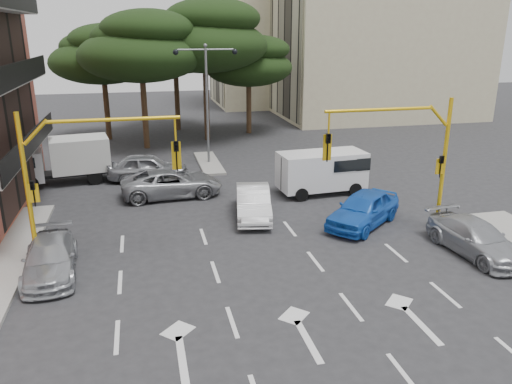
# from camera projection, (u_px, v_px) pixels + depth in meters

# --- Properties ---
(ground) EXTENTS (120.00, 120.00, 0.00)m
(ground) POSITION_uv_depth(u_px,v_px,m) (266.00, 267.00, 19.32)
(ground) COLOR #28282B
(ground) RESTS_ON ground
(median_strip) EXTENTS (1.40, 6.00, 0.15)m
(median_strip) POSITION_uv_depth(u_px,v_px,m) (209.00, 163.00, 34.11)
(median_strip) COLOR gray
(median_strip) RESTS_ON ground
(apartment_beige_near) EXTENTS (20.20, 12.15, 18.70)m
(apartment_beige_near) POSITION_uv_depth(u_px,v_px,m) (380.00, 24.00, 50.37)
(apartment_beige_near) COLOR #C1B491
(apartment_beige_near) RESTS_ON ground
(apartment_beige_far) EXTENTS (16.20, 12.15, 16.70)m
(apartment_beige_far) POSITION_uv_depth(u_px,v_px,m) (281.00, 33.00, 60.28)
(apartment_beige_far) COLOR #C1B491
(apartment_beige_far) RESTS_ON ground
(pine_left_near) EXTENTS (9.15, 9.15, 10.23)m
(pine_left_near) POSITION_uv_depth(u_px,v_px,m) (141.00, 46.00, 36.45)
(pine_left_near) COLOR #382616
(pine_left_near) RESTS_ON ground
(pine_center) EXTENTS (9.98, 9.98, 11.16)m
(pine_center) POSITION_uv_depth(u_px,v_px,m) (205.00, 36.00, 39.17)
(pine_center) COLOR #382616
(pine_center) RESTS_ON ground
(pine_left_far) EXTENTS (8.32, 8.32, 9.30)m
(pine_left_far) POSITION_uv_depth(u_px,v_px,m) (102.00, 54.00, 39.72)
(pine_left_far) COLOR #382616
(pine_left_far) RESTS_ON ground
(pine_right) EXTENTS (7.49, 7.49, 8.37)m
(pine_right) POSITION_uv_depth(u_px,v_px,m) (249.00, 61.00, 42.53)
(pine_right) COLOR #382616
(pine_right) RESTS_ON ground
(pine_back) EXTENTS (9.15, 9.15, 10.23)m
(pine_back) POSITION_uv_depth(u_px,v_px,m) (175.00, 44.00, 43.58)
(pine_back) COLOR #382616
(pine_back) RESTS_ON ground
(signal_mast_right) EXTENTS (5.79, 0.37, 6.00)m
(signal_mast_right) POSITION_uv_depth(u_px,v_px,m) (409.00, 148.00, 21.43)
(signal_mast_right) COLOR yellow
(signal_mast_right) RESTS_ON ground
(signal_mast_left) EXTENTS (5.79, 0.37, 6.00)m
(signal_mast_left) POSITION_uv_depth(u_px,v_px,m) (76.00, 167.00, 18.49)
(signal_mast_left) COLOR yellow
(signal_mast_left) RESTS_ON ground
(street_lamp_center) EXTENTS (4.16, 0.36, 7.77)m
(street_lamp_center) POSITION_uv_depth(u_px,v_px,m) (206.00, 83.00, 32.46)
(street_lamp_center) COLOR slate
(street_lamp_center) RESTS_ON median_strip
(car_white_hatch) EXTENTS (2.36, 4.77, 1.50)m
(car_white_hatch) POSITION_uv_depth(u_px,v_px,m) (253.00, 202.00, 24.25)
(car_white_hatch) COLOR silver
(car_white_hatch) RESTS_ON ground
(car_blue_compact) EXTENTS (4.86, 4.47, 1.61)m
(car_blue_compact) POSITION_uv_depth(u_px,v_px,m) (363.00, 209.00, 23.20)
(car_blue_compact) COLOR blue
(car_blue_compact) RESTS_ON ground
(car_silver_wagon) EXTENTS (2.16, 4.62, 1.30)m
(car_silver_wagon) POSITION_uv_depth(u_px,v_px,m) (50.00, 258.00, 18.54)
(car_silver_wagon) COLOR #A5A7AD
(car_silver_wagon) RESTS_ON ground
(car_silver_cross_a) EXTENTS (5.58, 2.82, 1.51)m
(car_silver_cross_a) POSITION_uv_depth(u_px,v_px,m) (172.00, 183.00, 27.29)
(car_silver_cross_a) COLOR #96989D
(car_silver_cross_a) RESTS_ON ground
(car_silver_cross_b) EXTENTS (4.93, 2.36, 1.63)m
(car_silver_cross_b) POSITION_uv_depth(u_px,v_px,m) (148.00, 167.00, 30.22)
(car_silver_cross_b) COLOR #93949A
(car_silver_cross_b) RESTS_ON ground
(car_silver_parked) EXTENTS (2.34, 4.85, 1.36)m
(car_silver_parked) POSITION_uv_depth(u_px,v_px,m) (476.00, 238.00, 20.25)
(car_silver_parked) COLOR #9FA2A7
(car_silver_parked) RESTS_ON ground
(van_white) EXTENTS (4.91, 2.48, 2.38)m
(van_white) POSITION_uv_depth(u_px,v_px,m) (322.00, 172.00, 27.72)
(van_white) COLOR white
(van_white) RESTS_ON ground
(box_truck_a) EXTENTS (5.77, 3.14, 2.69)m
(box_truck_a) POSITION_uv_depth(u_px,v_px,m) (63.00, 161.00, 29.48)
(box_truck_a) COLOR silver
(box_truck_a) RESTS_ON ground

